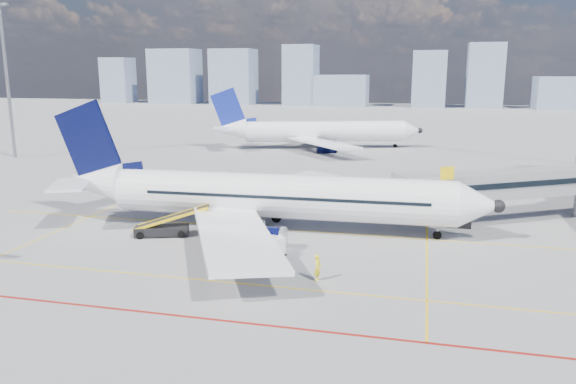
% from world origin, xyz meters
% --- Properties ---
extents(ground, '(420.00, 420.00, 0.00)m').
position_xyz_m(ground, '(0.00, 0.00, 0.00)').
color(ground, gray).
rests_on(ground, ground).
extents(apron_markings, '(90.00, 35.12, 0.01)m').
position_xyz_m(apron_markings, '(-0.58, -3.91, 0.01)').
color(apron_markings, yellow).
rests_on(apron_markings, ground).
extents(jet_bridge, '(23.55, 15.78, 6.30)m').
position_xyz_m(jet_bridge, '(23.51, 16.91, 3.74)').
color(jet_bridge, gray).
rests_on(jet_bridge, ground).
extents(floodlight_mast_nw, '(3.20, 0.61, 25.45)m').
position_xyz_m(floodlight_mast_nw, '(-55.00, 40.00, 13.59)').
color(floodlight_mast_nw, gray).
rests_on(floodlight_mast_nw, ground).
extents(distant_skyline, '(243.25, 15.13, 29.77)m').
position_xyz_m(distant_skyline, '(-17.42, 190.00, 10.65)').
color(distant_skyline, gray).
rests_on(distant_skyline, ground).
extents(main_aircraft, '(42.93, 37.39, 12.51)m').
position_xyz_m(main_aircraft, '(-1.31, 7.78, 3.22)').
color(main_aircraft, white).
rests_on(main_aircraft, ground).
extents(second_aircraft, '(39.56, 33.78, 11.83)m').
position_xyz_m(second_aircraft, '(-6.69, 63.33, 3.22)').
color(second_aircraft, white).
rests_on(second_aircraft, ground).
extents(baggage_tug, '(2.76, 2.02, 1.74)m').
position_xyz_m(baggage_tug, '(0.89, -2.53, 0.83)').
color(baggage_tug, white).
rests_on(baggage_tug, ground).
extents(cargo_dolly, '(3.46, 2.52, 1.74)m').
position_xyz_m(cargo_dolly, '(1.24, 0.10, 0.95)').
color(cargo_dolly, black).
rests_on(cargo_dolly, ground).
extents(belt_loader, '(6.95, 3.65, 2.81)m').
position_xyz_m(belt_loader, '(-9.46, 3.47, 0.73)').
color(belt_loader, black).
rests_on(belt_loader, ground).
extents(ramp_worker, '(0.62, 0.80, 1.95)m').
position_xyz_m(ramp_worker, '(6.29, -4.09, 0.98)').
color(ramp_worker, yellow).
rests_on(ramp_worker, ground).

